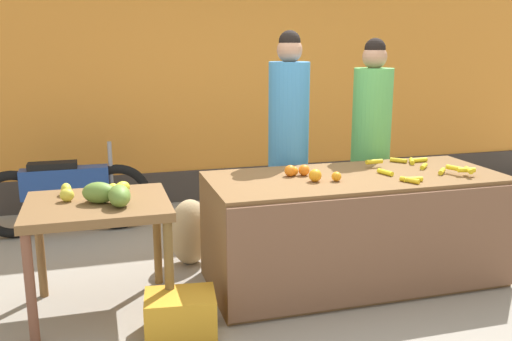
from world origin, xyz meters
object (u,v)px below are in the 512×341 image
parked_motorcycle (66,193)px  produce_crate (180,314)px  vendor_woman_green_shirt (371,144)px  produce_sack (190,232)px  vendor_woman_blue_shirt (288,144)px

parked_motorcycle → produce_crate: bearing=-70.9°
vendor_woman_green_shirt → parked_motorcycle: vendor_woman_green_shirt is taller
produce_crate → produce_sack: produce_sack is taller
vendor_woman_blue_shirt → produce_sack: vendor_woman_blue_shirt is taller
produce_crate → produce_sack: (0.25, 1.11, 0.14)m
produce_sack → produce_crate: bearing=-102.7°
vendor_woman_green_shirt → parked_motorcycle: 2.88m
vendor_woman_blue_shirt → vendor_woman_green_shirt: 0.76m
produce_crate → parked_motorcycle: bearing=109.1°
vendor_woman_green_shirt → produce_crate: size_ratio=4.17×
vendor_woman_green_shirt → produce_crate: vendor_woman_green_shirt is taller
vendor_woman_blue_shirt → produce_sack: bearing=-177.1°
vendor_woman_blue_shirt → produce_sack: (-0.86, -0.04, -0.68)m
produce_crate → produce_sack: 1.15m
parked_motorcycle → produce_crate: 2.33m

